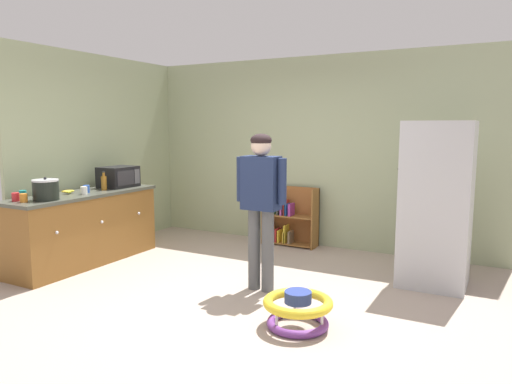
% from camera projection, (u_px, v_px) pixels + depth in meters
% --- Properties ---
extents(ground_plane, '(12.00, 12.00, 0.00)m').
position_uv_depth(ground_plane, '(231.00, 293.00, 4.90)').
color(ground_plane, '#AD9B8B').
rests_on(ground_plane, ground).
extents(back_wall, '(5.20, 0.06, 2.70)m').
position_uv_depth(back_wall, '(315.00, 152.00, 6.75)').
color(back_wall, '#9EAB85').
rests_on(back_wall, ground).
extents(left_side_wall, '(0.06, 2.99, 2.70)m').
position_uv_depth(left_side_wall, '(101.00, 153.00, 6.65)').
color(left_side_wall, '#9BA880').
rests_on(left_side_wall, ground).
extents(kitchen_counter, '(0.65, 2.01, 0.90)m').
position_uv_depth(kitchen_counter, '(84.00, 228.00, 5.93)').
color(kitchen_counter, brown).
rests_on(kitchen_counter, ground).
extents(refrigerator, '(0.73, 0.68, 1.78)m').
position_uv_depth(refrigerator, '(436.00, 204.00, 5.06)').
color(refrigerator, '#B7BABF').
rests_on(refrigerator, ground).
extents(bookshelf, '(0.80, 0.28, 0.85)m').
position_uv_depth(bookshelf, '(287.00, 220.00, 6.87)').
color(bookshelf, brown).
rests_on(bookshelf, ground).
extents(standing_person, '(0.57, 0.22, 1.65)m').
position_uv_depth(standing_person, '(261.00, 197.00, 4.87)').
color(standing_person, '#535658').
rests_on(standing_person, ground).
extents(baby_walker, '(0.60, 0.60, 0.32)m').
position_uv_depth(baby_walker, '(298.00, 309.00, 4.05)').
color(baby_walker, '#763B96').
rests_on(baby_walker, ground).
extents(microwave, '(0.37, 0.48, 0.28)m').
position_uv_depth(microwave, '(118.00, 177.00, 6.39)').
color(microwave, black).
rests_on(microwave, kitchen_counter).
extents(crock_pot, '(0.28, 0.28, 0.26)m').
position_uv_depth(crock_pot, '(46.00, 190.00, 5.27)').
color(crock_pot, black).
rests_on(crock_pot, kitchen_counter).
extents(banana_bunch, '(0.15, 0.16, 0.04)m').
position_uv_depth(banana_bunch, '(69.00, 191.00, 5.78)').
color(banana_bunch, yellow).
rests_on(banana_bunch, kitchen_counter).
extents(amber_bottle, '(0.07, 0.07, 0.25)m').
position_uv_depth(amber_bottle, '(104.00, 183.00, 6.09)').
color(amber_bottle, '#9E661E').
rests_on(amber_bottle, kitchen_counter).
extents(blue_cup, '(0.08, 0.08, 0.09)m').
position_uv_depth(blue_cup, '(86.00, 189.00, 5.85)').
color(blue_cup, blue).
rests_on(blue_cup, kitchen_counter).
extents(white_cup, '(0.08, 0.08, 0.09)m').
position_uv_depth(white_cup, '(84.00, 190.00, 5.72)').
color(white_cup, white).
rests_on(white_cup, kitchen_counter).
extents(red_cup, '(0.08, 0.08, 0.09)m').
position_uv_depth(red_cup, '(16.00, 197.00, 5.19)').
color(red_cup, red).
rests_on(red_cup, kitchen_counter).
extents(orange_cup, '(0.08, 0.08, 0.09)m').
position_uv_depth(orange_cup, '(24.00, 198.00, 5.13)').
color(orange_cup, orange).
rests_on(orange_cup, kitchen_counter).
extents(teal_cup, '(0.08, 0.08, 0.09)m').
position_uv_depth(teal_cup, '(23.00, 195.00, 5.38)').
color(teal_cup, teal).
rests_on(teal_cup, kitchen_counter).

